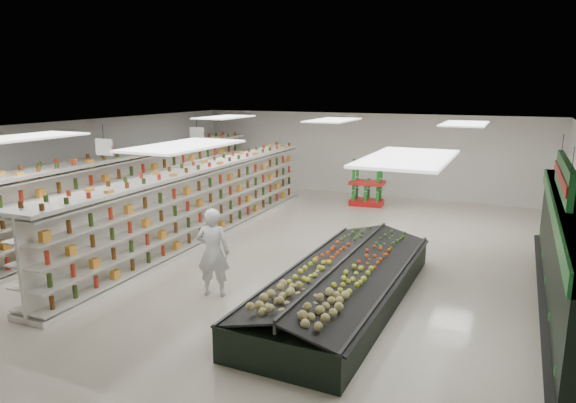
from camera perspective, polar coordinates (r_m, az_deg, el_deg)
The scene contains 14 objects.
floor at distance 13.48m, azimuth -0.97°, elevation -5.50°, with size 16.00×16.00×0.00m, color beige.
ceiling at distance 12.85m, azimuth -1.02°, elevation 8.19°, with size 14.00×16.00×0.02m, color white.
wall_back at distance 20.50m, azimuth 8.63°, elevation 5.20°, with size 14.00×0.02×3.20m, color white.
wall_left at distance 17.22m, azimuth -22.60°, elevation 2.98°, with size 0.02×16.00×3.20m, color white.
produce_wall_case at distance 10.56m, azimuth 29.07°, elevation -5.24°, with size 0.93×8.00×2.20m.
aisle_sign_near at distance 13.42m, azimuth -19.76°, elevation 5.72°, with size 0.52×0.06×0.75m.
aisle_sign_far at distance 16.51m, azimuth -10.09°, elevation 7.42°, with size 0.52×0.06×0.75m.
hortifruti_banner at distance 10.23m, azimuth 28.32°, elevation 2.45°, with size 0.12×3.20×0.95m.
gondola_left at distance 16.53m, azimuth -16.43°, elevation 1.08°, with size 1.59×13.04×2.26m.
gondola_center at distance 14.55m, azimuth -9.43°, elevation -0.44°, with size 1.12×11.93×2.06m.
produce_island at distance 10.30m, azimuth 6.14°, elevation -8.97°, with size 2.33×6.14×0.91m.
soda_endcap at distance 18.71m, azimuth 8.78°, elevation 1.86°, with size 1.27×0.91×1.55m.
shopper_main at distance 10.53m, azimuth -8.33°, elevation -5.61°, with size 0.67×0.44×1.84m, color silver.
shopper_background at distance 19.11m, azimuth -6.55°, elevation 2.71°, with size 0.91×0.56×1.87m, color tan.
Camera 1 is at (5.48, -11.59, 4.19)m, focal length 32.00 mm.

